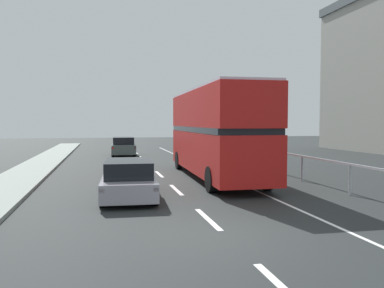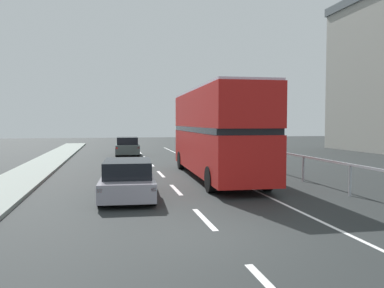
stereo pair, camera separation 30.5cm
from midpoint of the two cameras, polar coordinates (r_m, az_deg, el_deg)
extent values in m
cube|color=#242828|center=(9.58, 4.91, -13.28)|extent=(75.45, 120.00, 0.10)
cube|color=silver|center=(10.98, 2.59, -10.84)|extent=(0.16, 2.46, 0.01)
cube|color=silver|center=(15.55, -1.79, -6.67)|extent=(0.16, 2.46, 0.01)
cube|color=silver|center=(20.20, -4.14, -4.39)|extent=(0.16, 2.46, 0.01)
cube|color=silver|center=(24.90, -5.59, -2.96)|extent=(0.16, 2.46, 0.01)
cube|color=silver|center=(29.62, -6.59, -1.99)|extent=(0.16, 2.46, 0.01)
cube|color=silver|center=(34.35, -7.30, -1.28)|extent=(0.16, 2.46, 0.01)
cube|color=silver|center=(39.09, -7.85, -0.74)|extent=(0.16, 2.46, 0.01)
cube|color=silver|center=(18.86, 5.82, -4.94)|extent=(0.12, 46.00, 0.01)
cube|color=#AAB0B7|center=(19.84, 14.04, -1.34)|extent=(0.08, 42.00, 0.08)
cylinder|color=#AAB0B7|center=(15.37, 22.58, -4.90)|extent=(0.10, 0.10, 1.13)
cylinder|color=#AAB0B7|center=(18.34, 16.40, -3.51)|extent=(0.10, 0.10, 1.13)
cylinder|color=#AAB0B7|center=(21.47, 11.99, -2.49)|extent=(0.10, 0.10, 1.13)
cylinder|color=#AAB0B7|center=(24.70, 8.72, -1.72)|extent=(0.10, 0.10, 1.13)
cylinder|color=#AAB0B7|center=(27.99, 6.21, -1.13)|extent=(0.10, 0.10, 1.13)
cylinder|color=#AAB0B7|center=(31.33, 4.24, -0.66)|extent=(0.10, 0.10, 1.13)
cylinder|color=#AAB0B7|center=(34.70, 2.65, -0.28)|extent=(0.10, 0.10, 1.13)
cylinder|color=#AAB0B7|center=(38.10, 1.34, 0.03)|extent=(0.10, 0.10, 1.13)
cube|color=#B51916|center=(18.63, 4.01, -1.08)|extent=(2.73, 10.65, 1.86)
cube|color=black|center=(18.58, 4.03, 2.16)|extent=(2.74, 10.23, 0.24)
cube|color=#B51916|center=(18.59, 4.04, 5.08)|extent=(2.73, 10.65, 1.66)
cube|color=silver|center=(18.64, 4.05, 7.78)|extent=(2.68, 10.44, 0.10)
cube|color=black|center=(23.77, 0.90, 0.08)|extent=(2.20, 0.10, 1.30)
cube|color=yellow|center=(23.75, 0.90, 5.67)|extent=(1.47, 0.08, 0.28)
cylinder|color=black|center=(22.28, -1.25, -2.38)|extent=(0.31, 1.01, 1.00)
cylinder|color=black|center=(22.74, 4.34, -2.28)|extent=(0.31, 1.01, 1.00)
cylinder|color=black|center=(14.88, 3.30, -5.18)|extent=(0.31, 1.01, 1.00)
cylinder|color=black|center=(15.55, 11.39, -4.87)|extent=(0.31, 1.01, 1.00)
cube|color=gray|center=(14.12, -8.72, -5.75)|extent=(2.05, 4.47, 0.60)
cube|color=black|center=(13.82, -8.74, -3.50)|extent=(1.72, 2.49, 0.56)
cube|color=red|center=(12.00, -12.63, -6.65)|extent=(0.16, 0.07, 0.12)
cube|color=red|center=(11.99, -4.89, -6.59)|extent=(0.16, 0.07, 0.12)
cylinder|color=black|center=(15.64, -11.73, -5.50)|extent=(0.24, 0.65, 0.64)
cylinder|color=black|center=(15.63, -5.66, -5.45)|extent=(0.24, 0.65, 0.64)
cylinder|color=black|center=(12.71, -12.48, -7.52)|extent=(0.24, 0.65, 0.64)
cylinder|color=black|center=(12.70, -4.98, -7.46)|extent=(0.24, 0.65, 0.64)
cube|color=#475350|center=(32.06, -9.15, -0.65)|extent=(1.93, 4.10, 0.72)
cube|color=black|center=(31.82, -9.15, 0.49)|extent=(1.67, 2.27, 0.57)
cube|color=red|center=(30.04, -10.63, -0.58)|extent=(0.16, 0.06, 0.12)
cube|color=red|center=(30.08, -7.50, -0.54)|extent=(0.16, 0.06, 0.12)
cylinder|color=black|center=(33.39, -10.64, -0.89)|extent=(0.21, 0.64, 0.64)
cylinder|color=black|center=(33.43, -7.76, -0.86)|extent=(0.21, 0.64, 0.64)
cylinder|color=black|center=(30.74, -10.65, -1.24)|extent=(0.21, 0.64, 0.64)
cylinder|color=black|center=(30.78, -7.52, -1.20)|extent=(0.21, 0.64, 0.64)
camera|label=1|loc=(0.15, -89.45, 0.03)|focal=36.61mm
camera|label=2|loc=(0.15, 90.55, -0.03)|focal=36.61mm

